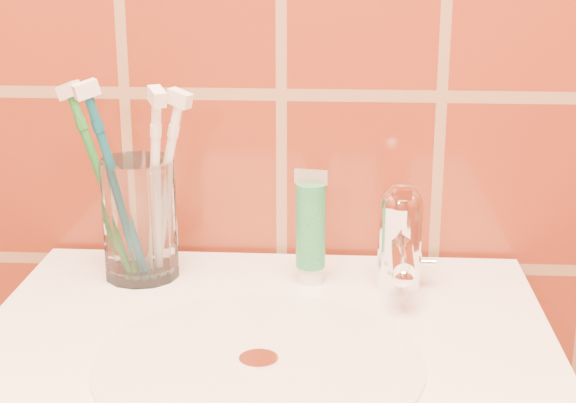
{
  "coord_description": "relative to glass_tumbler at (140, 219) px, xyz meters",
  "views": [
    {
      "loc": [
        0.07,
        0.2,
        1.23
      ],
      "look_at": [
        0.02,
        1.08,
        0.95
      ],
      "focal_mm": 55.0,
      "sensor_mm": 36.0,
      "label": 1
    }
  ],
  "objects": [
    {
      "name": "glass_tumbler",
      "position": [
        0.0,
        0.0,
        0.0
      ],
      "size": [
        0.11,
        0.11,
        0.14
      ],
      "primitive_type": "cylinder",
      "rotation": [
        0.0,
        0.0,
        0.36
      ],
      "color": "white",
      "rests_on": "pedestal_sink"
    },
    {
      "name": "toothbrush_3",
      "position": [
        0.02,
        -0.02,
        0.04
      ],
      "size": [
        0.1,
        0.13,
        0.24
      ],
      "primitive_type": null,
      "rotation": [
        0.23,
        0.0,
        0.51
      ],
      "color": "white",
      "rests_on": "glass_tumbler"
    },
    {
      "name": "toothbrush_2",
      "position": [
        -0.02,
        -0.02,
        0.04
      ],
      "size": [
        0.13,
        0.12,
        0.24
      ],
      "primitive_type": null,
      "rotation": [
        0.25,
        0.0,
        -1.0
      ],
      "color": "#0B5062",
      "rests_on": "glass_tumbler"
    },
    {
      "name": "toothbrush_0",
      "position": [
        0.03,
        -0.0,
        0.04
      ],
      "size": [
        0.12,
        0.11,
        0.22
      ],
      "primitive_type": null,
      "rotation": [
        0.25,
        0.0,
        1.14
      ],
      "color": "white",
      "rests_on": "glass_tumbler"
    },
    {
      "name": "faucet",
      "position": [
        0.29,
        -0.02,
        -0.0
      ],
      "size": [
        0.05,
        0.11,
        0.12
      ],
      "color": "white",
      "rests_on": "pedestal_sink"
    },
    {
      "name": "toothbrush_1",
      "position": [
        -0.04,
        0.0,
        0.04
      ],
      "size": [
        0.16,
        0.14,
        0.23
      ],
      "primitive_type": null,
      "rotation": [
        0.37,
        0.0,
        -1.97
      ],
      "color": "#1D6F2B",
      "rests_on": "glass_tumbler"
    },
    {
      "name": "toothpaste_tube",
      "position": [
        0.19,
        -0.01,
        -0.01
      ],
      "size": [
        0.04,
        0.03,
        0.13
      ],
      "rotation": [
        0.0,
        0.0,
        -0.16
      ],
      "color": "white",
      "rests_on": "pedestal_sink"
    }
  ]
}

